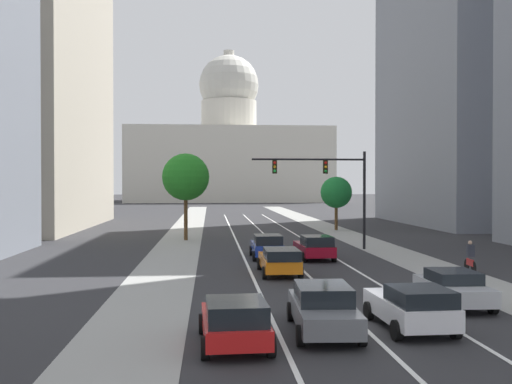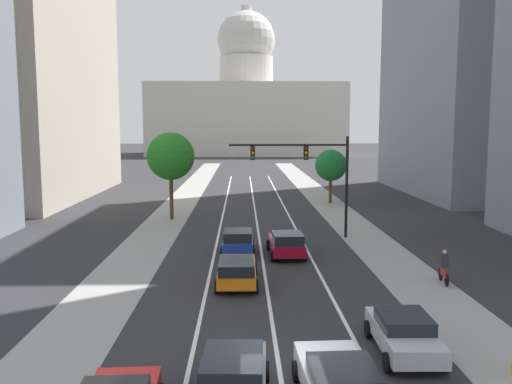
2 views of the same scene
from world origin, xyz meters
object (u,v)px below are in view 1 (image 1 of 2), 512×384
Objects in this scene: traffic_signal_mast at (330,179)px; car_white at (412,306)px; street_tree_mid_left at (186,177)px; capitol_building at (229,154)px; car_crimson at (315,247)px; car_red at (235,321)px; car_orange at (280,260)px; cyclist at (470,257)px; car_gray at (323,308)px; car_blue at (267,246)px; street_tree_near_right at (336,193)px; car_silver at (453,287)px.

car_white is at bearing -95.22° from traffic_signal_mast.
street_tree_mid_left is at bearing 13.47° from car_white.
capitol_building is 11.77× the size of car_crimson.
capitol_building is 6.37× the size of traffic_signal_mast.
street_tree_mid_left is at bearing -93.76° from capitol_building.
car_orange is at bearing -14.77° from car_red.
car_red is 18.68m from cyclist.
car_gray is 18.34m from car_blue.
street_tree_mid_left reaches higher than street_tree_near_right.
street_tree_mid_left is (-5.70, 30.88, 4.54)m from car_gray.
car_red is at bearing -107.91° from traffic_signal_mast.
street_tree_near_right is (6.39, 22.77, 3.08)m from car_crimson.
car_white is (1.47, -139.66, -12.14)m from capitol_building.
car_blue is at bearing 74.96° from car_crimson.
car_silver is at bearing -170.08° from car_crimson.
cyclist is (10.33, 11.71, 0.06)m from car_gray.
capitol_building is at bearing 86.24° from street_tree_mid_left.
street_tree_mid_left reaches higher than car_white.
traffic_signal_mast is 13.27m from cyclist.
car_silver is (2.91, 3.52, -0.05)m from car_white.
car_orange is at bearing -90.65° from capitol_building.
street_tree_mid_left is at bearing 144.12° from traffic_signal_mast.
car_gray is at bearing 168.86° from car_crimson.
cyclist is (8.87, -127.95, -12.08)m from capitol_building.
traffic_signal_mast is (2.11, 23.11, 4.30)m from car_white.
car_orange is at bearing 2.75° from car_gray.
cyclist reaches higher than car_blue.
capitol_building is 99.97m from street_tree_near_right.
street_tree_near_right is at bearing 6.82° from cyclist.
cyclist is (7.40, -5.94, 0.06)m from car_crimson.
car_white is at bearing 141.46° from car_silver.
car_blue is at bearing 62.12° from cyclist.
capitol_building reaches higher than car_blue.
car_gray is at bearing -102.99° from street_tree_near_right.
street_tree_mid_left is at bearing 23.93° from car_silver.
car_gray reaches higher than car_orange.
capitol_building is 9.64× the size of street_tree_near_right.
car_silver is at bearing -62.59° from car_red.
car_crimson reaches higher than car_gray.
car_blue is at bearing 6.94° from car_white.
traffic_signal_mast reaches higher than car_white.
capitol_building reaches higher than car_white.
car_red is at bearing -106.28° from street_tree_near_right.
car_white is 0.85× the size of car_gray.
capitol_building is 122.62m from car_crimson.
car_crimson is at bearing -56.91° from street_tree_mid_left.
cyclist is (4.49, 8.19, 0.11)m from car_silver.
car_blue is at bearing -10.68° from car_red.
car_silver is at bearing -87.66° from traffic_signal_mast.
street_tree_near_right is at bearing -17.41° from car_crimson.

